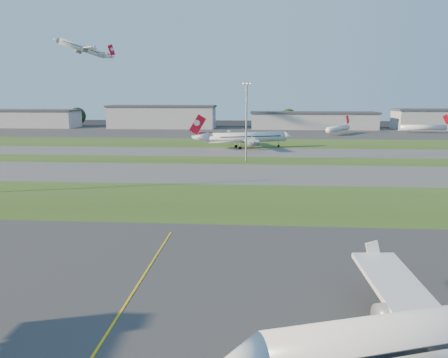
# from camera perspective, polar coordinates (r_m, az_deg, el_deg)

# --- Properties ---
(ground) EXTENTS (700.00, 700.00, 0.00)m
(ground) POSITION_cam_1_polar(r_m,az_deg,el_deg) (45.95, -21.13, -18.00)
(ground) COLOR black
(ground) RESTS_ON ground
(apron_near) EXTENTS (300.00, 70.00, 0.01)m
(apron_near) POSITION_cam_1_polar(r_m,az_deg,el_deg) (45.95, -21.13, -17.99)
(apron_near) COLOR #333335
(apron_near) RESTS_ON ground
(grass_strip_a) EXTENTS (300.00, 34.00, 0.01)m
(grass_strip_a) POSITION_cam_1_polar(r_m,az_deg,el_deg) (92.55, -7.36, -2.74)
(grass_strip_a) COLOR #324717
(grass_strip_a) RESTS_ON ground
(taxiway_a) EXTENTS (300.00, 32.00, 0.01)m
(taxiway_a) POSITION_cam_1_polar(r_m,az_deg,el_deg) (124.36, -4.32, 0.82)
(taxiway_a) COLOR #515154
(taxiway_a) RESTS_ON ground
(grass_strip_b) EXTENTS (300.00, 18.00, 0.01)m
(grass_strip_b) POSITION_cam_1_polar(r_m,az_deg,el_deg) (148.81, -2.88, 2.50)
(grass_strip_b) COLOR #324717
(grass_strip_b) RESTS_ON ground
(taxiway_b) EXTENTS (300.00, 26.00, 0.01)m
(taxiway_b) POSITION_cam_1_polar(r_m,az_deg,el_deg) (170.46, -1.96, 3.57)
(taxiway_b) COLOR #515154
(taxiway_b) RESTS_ON ground
(grass_strip_c) EXTENTS (300.00, 40.00, 0.01)m
(grass_strip_c) POSITION_cam_1_polar(r_m,az_deg,el_deg) (203.07, -0.95, 4.75)
(grass_strip_c) COLOR #324717
(grass_strip_c) RESTS_ON ground
(apron_far) EXTENTS (400.00, 80.00, 0.01)m
(apron_far) POSITION_cam_1_polar(r_m,az_deg,el_deg) (262.61, 0.26, 6.14)
(apron_far) COLOR #333335
(apron_far) RESTS_ON ground
(yellow_line) EXTENTS (0.25, 60.00, 0.02)m
(yellow_line) POSITION_cam_1_polar(r_m,az_deg,el_deg) (44.17, -14.93, -18.85)
(yellow_line) COLOR gold
(yellow_line) RESTS_ON ground
(airliner_taxiing) EXTENTS (39.22, 33.13, 12.72)m
(airliner_taxiing) POSITION_cam_1_polar(r_m,az_deg,el_deg) (182.06, 2.88, 5.44)
(airliner_taxiing) COLOR white
(airliner_taxiing) RESTS_ON ground
(airliner_departing) EXTENTS (25.90, 22.76, 10.12)m
(airliner_departing) POSITION_cam_1_polar(r_m,az_deg,el_deg) (267.43, -17.98, 15.89)
(airliner_departing) COLOR white
(mini_jet_near) EXTENTS (17.27, 24.79, 9.48)m
(mini_jet_near) POSITION_cam_1_polar(r_m,az_deg,el_deg) (255.25, 14.69, 6.39)
(mini_jet_near) COLOR white
(mini_jet_near) RESTS_ON ground
(mini_jet_far) EXTENTS (28.60, 3.43, 9.48)m
(mini_jet_far) POSITION_cam_1_polar(r_m,az_deg,el_deg) (281.16, 24.58, 6.15)
(mini_jet_far) COLOR white
(mini_jet_far) RESTS_ON ground
(light_mast_centre) EXTENTS (3.20, 0.70, 25.80)m
(light_mast_centre) POSITION_cam_1_polar(r_m,az_deg,el_deg) (144.27, 2.94, 8.14)
(light_mast_centre) COLOR gray
(light_mast_centre) RESTS_ON ground
(hangar_far_west) EXTENTS (91.80, 23.00, 12.20)m
(hangar_far_west) POSITION_cam_1_polar(r_m,az_deg,el_deg) (336.68, -25.94, 7.15)
(hangar_far_west) COLOR #94979B
(hangar_far_west) RESTS_ON ground
(hangar_west) EXTENTS (71.40, 23.00, 15.20)m
(hangar_west) POSITION_cam_1_polar(r_m,az_deg,el_deg) (298.24, -8.07, 8.07)
(hangar_west) COLOR #94979B
(hangar_west) RESTS_ON ground
(hangar_east) EXTENTS (81.60, 23.00, 11.20)m
(hangar_east) POSITION_cam_1_polar(r_m,az_deg,el_deg) (293.77, 11.54, 7.53)
(hangar_east) COLOR #94979B
(hangar_east) RESTS_ON ground
(tree_west) EXTENTS (12.10, 12.10, 13.20)m
(tree_west) POSITION_cam_1_polar(r_m,az_deg,el_deg) (332.27, -18.62, 7.80)
(tree_west) COLOR black
(tree_west) RESTS_ON ground
(tree_mid_west) EXTENTS (9.90, 9.90, 10.80)m
(tree_mid_west) POSITION_cam_1_polar(r_m,az_deg,el_deg) (304.92, -2.98, 7.88)
(tree_mid_west) COLOR black
(tree_mid_west) RESTS_ON ground
(tree_mid_east) EXTENTS (11.55, 11.55, 12.60)m
(tree_mid_east) POSITION_cam_1_polar(r_m,az_deg,el_deg) (306.18, 8.41, 7.98)
(tree_mid_east) COLOR black
(tree_mid_east) RESTS_ON ground
(tree_east) EXTENTS (10.45, 10.45, 11.40)m
(tree_east) POSITION_cam_1_polar(r_m,az_deg,el_deg) (318.42, 22.13, 7.29)
(tree_east) COLOR black
(tree_east) RESTS_ON ground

